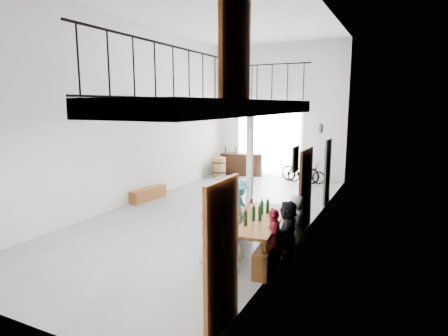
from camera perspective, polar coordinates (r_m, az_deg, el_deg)
The scene contains 24 objects.
floor at distance 10.73m, azimuth -1.74°, elevation -6.82°, with size 12.00×12.00×0.00m, color slate.
room_walls at distance 10.30m, azimuth -1.84°, elevation 12.49°, with size 12.00×12.00×12.00m.
gateway_portal at distance 16.01m, azimuth 6.84°, elevation 3.72°, with size 2.80×0.08×2.80m, color white.
right_wall_decor at distance 7.65m, azimuth 9.75°, elevation -0.30°, with size 0.07×8.28×5.07m.
balcony at distance 6.61m, azimuth 0.85°, elevation 8.92°, with size 1.52×5.62×4.00m.
tasting_table at distance 7.68m, azimuth 5.04°, elevation -8.13°, with size 1.21×2.43×0.79m.
bench_inner at distance 8.16m, azimuth 0.43°, elevation -10.62°, with size 0.30×1.90×0.44m, color brown.
bench_wall at distance 7.65m, azimuth 7.41°, elevation -11.92°, with size 0.28×2.13×0.49m, color brown.
tableware at distance 7.63m, azimuth 5.22°, elevation -6.40°, with size 0.72×1.28×0.35m.
side_bench at distance 12.27m, azimuth -11.43°, elevation -3.92°, with size 0.31×1.43×0.40m, color brown.
oak_barrel at distance 15.87m, azimuth -0.76°, elevation 0.15°, with size 0.56×0.56×0.83m.
serving_counter at distance 16.26m, azimuth 2.72°, elevation 0.57°, with size 1.79×0.50×0.94m, color #3B1E10.
counter_bottles at distance 16.17m, azimuth 2.75°, elevation 2.71°, with size 1.53×0.32×0.28m.
guest_left_a at distance 7.32m, azimuth -2.51°, elevation -10.01°, with size 0.57×0.37×1.17m, color silver.
guest_left_b at distance 7.74m, azimuth -0.58°, elevation -8.12°, with size 0.50×0.33×1.36m, color teal.
guest_left_c at distance 8.36m, azimuth 1.03°, elevation -7.46°, with size 0.57×0.44×1.17m, color silver.
guest_left_d at distance 8.76m, azimuth 2.29°, elevation -6.10°, with size 0.86×0.50×1.34m, color teal.
guest_right_a at distance 7.11m, azimuth 7.57°, elevation -10.68°, with size 0.69×0.29×1.17m, color #A71C33.
guest_right_b at distance 7.56m, azimuth 9.70°, elevation -9.33°, with size 1.12×0.36×1.21m, color black.
guest_right_c at distance 8.24m, azimuth 10.96°, elevation -7.99°, with size 0.56×0.36×1.15m, color silver.
host_standing at distance 6.10m, azimuth -0.08°, elevation -10.25°, with size 0.71×0.47×1.94m, color #4F552F.
potted_plant at distance 10.35m, azimuth 11.94°, elevation -6.44°, with size 0.38×0.33×0.42m, color #1D4B17.
bicycle_near at distance 14.94m, azimuth 12.41°, elevation -0.75°, with size 0.53×1.52×0.80m, color black.
bicycle_far at distance 14.97m, azimuth 11.53°, elevation -0.34°, with size 0.46×1.64×0.98m, color black.
Camera 1 is at (4.77, -9.12, 3.05)m, focal length 30.00 mm.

